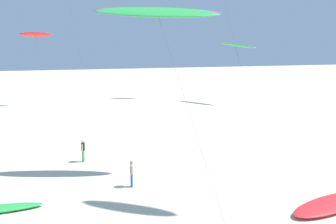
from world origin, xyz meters
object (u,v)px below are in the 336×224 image
flying_kite_0 (237,45)px  person_near_right (132,173)px  flying_kite_1 (35,35)px  person_foreground_walker (83,150)px  flying_kite_5 (157,12)px  grounded_kite_2 (332,204)px

flying_kite_0 → person_near_right: (-24.38, -29.76, -7.86)m
flying_kite_1 → person_foreground_walker: (1.98, -30.66, -9.31)m
person_foreground_walker → flying_kite_5: bearing=-44.5°
grounded_kite_2 → flying_kite_5: bearing=128.3°
person_foreground_walker → grounded_kite_2: bearing=-49.1°
flying_kite_0 → person_foreground_walker: (-26.40, -23.40, -7.83)m
flying_kite_0 → person_foreground_walker: bearing=-138.4°
grounded_kite_2 → person_foreground_walker: 17.29m
flying_kite_1 → person_near_right: flying_kite_1 is taller
flying_kite_1 → flying_kite_5: size_ratio=0.94×
person_near_right → flying_kite_5: bearing=40.0°
flying_kite_5 → person_foreground_walker: (-4.43, 4.35, -9.74)m
flying_kite_0 → flying_kite_5: flying_kite_5 is taller
flying_kite_5 → flying_kite_0: bearing=51.6°
grounded_kite_2 → person_near_right: person_near_right is taller
person_foreground_walker → person_near_right: bearing=-72.4°
grounded_kite_2 → person_foreground_walker: bearing=130.9°
grounded_kite_2 → person_near_right: 11.47m
flying_kite_5 → person_near_right: 10.26m
flying_kite_5 → grounded_kite_2: flying_kite_5 is taller
flying_kite_0 → person_near_right: bearing=-129.3°
grounded_kite_2 → person_near_right: size_ratio=3.75×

